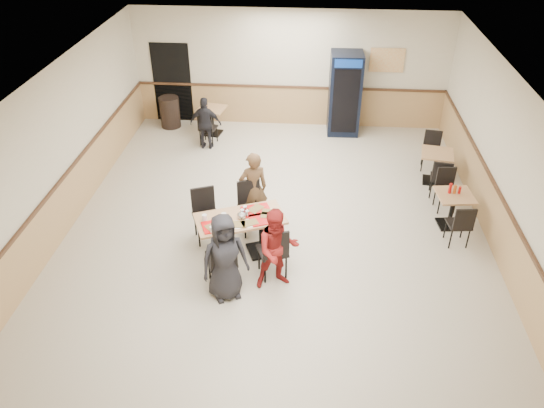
# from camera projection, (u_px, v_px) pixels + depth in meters

# --- Properties ---
(ground) EXTENTS (10.00, 10.00, 0.00)m
(ground) POSITION_uv_depth(u_px,v_px,m) (276.00, 232.00, 10.14)
(ground) COLOR beige
(ground) RESTS_ON ground
(room_shell) EXTENTS (10.00, 10.00, 10.00)m
(room_shell) POSITION_uv_depth(u_px,v_px,m) (363.00, 148.00, 11.83)
(room_shell) COLOR silver
(room_shell) RESTS_ON ground
(main_table) EXTENTS (1.70, 1.27, 0.82)m
(main_table) POSITION_uv_depth(u_px,v_px,m) (241.00, 230.00, 9.28)
(main_table) COLOR black
(main_table) RESTS_ON ground
(main_chairs) EXTENTS (1.91, 2.15, 1.03)m
(main_chairs) POSITION_uv_depth(u_px,v_px,m) (238.00, 232.00, 9.28)
(main_chairs) COLOR black
(main_chairs) RESTS_ON ground
(diner_woman_left) EXTENTS (0.89, 0.77, 1.54)m
(diner_woman_left) POSITION_uv_depth(u_px,v_px,m) (225.00, 257.00, 8.29)
(diner_woman_left) COLOR black
(diner_woman_left) RESTS_ON ground
(diner_woman_right) EXTENTS (0.85, 0.75, 1.47)m
(diner_woman_right) POSITION_uv_depth(u_px,v_px,m) (277.00, 249.00, 8.53)
(diner_woman_right) COLOR maroon
(diner_woman_right) RESTS_ON ground
(diner_man_opposite) EXTENTS (0.65, 0.55, 1.53)m
(diner_man_opposite) POSITION_uv_depth(u_px,v_px,m) (253.00, 189.00, 10.01)
(diner_man_opposite) COLOR brown
(diner_man_opposite) RESTS_ON ground
(lone_diner) EXTENTS (0.78, 0.35, 1.30)m
(lone_diner) POSITION_uv_depth(u_px,v_px,m) (206.00, 123.00, 12.75)
(lone_diner) COLOR black
(lone_diner) RESTS_ON ground
(tabletop_clutter) EXTENTS (1.36, 1.04, 0.12)m
(tabletop_clutter) POSITION_uv_depth(u_px,v_px,m) (243.00, 218.00, 9.07)
(tabletop_clutter) COLOR red
(tabletop_clutter) RESTS_ON main_table
(side_table_near) EXTENTS (0.73, 0.73, 0.71)m
(side_table_near) POSITION_uv_depth(u_px,v_px,m) (453.00, 205.00, 10.09)
(side_table_near) COLOR black
(side_table_near) RESTS_ON ground
(side_table_near_chair_south) EXTENTS (0.46, 0.46, 0.89)m
(side_table_near_chair_south) POSITION_uv_depth(u_px,v_px,m) (459.00, 223.00, 9.63)
(side_table_near_chair_south) COLOR black
(side_table_near_chair_south) RESTS_ON ground
(side_table_near_chair_north) EXTENTS (0.46, 0.46, 0.89)m
(side_table_near_chair_north) POSITION_uv_depth(u_px,v_px,m) (447.00, 190.00, 10.57)
(side_table_near_chair_north) COLOR black
(side_table_near_chair_north) RESTS_ON ground
(side_table_far) EXTENTS (0.77, 0.77, 0.71)m
(side_table_far) POSITION_uv_depth(u_px,v_px,m) (436.00, 163.00, 11.48)
(side_table_far) COLOR black
(side_table_far) RESTS_ON ground
(side_table_far_chair_south) EXTENTS (0.48, 0.48, 0.90)m
(side_table_far_chair_south) POSITION_uv_depth(u_px,v_px,m) (441.00, 177.00, 11.01)
(side_table_far_chair_south) COLOR black
(side_table_far_chair_south) RESTS_ON ground
(side_table_far_chair_north) EXTENTS (0.48, 0.48, 0.90)m
(side_table_far_chair_north) POSITION_uv_depth(u_px,v_px,m) (431.00, 151.00, 11.97)
(side_table_far_chair_north) COLOR black
(side_table_far_chair_north) RESTS_ON ground
(condiment_caddy) EXTENTS (0.23, 0.06, 0.20)m
(condiment_caddy) POSITION_uv_depth(u_px,v_px,m) (454.00, 189.00, 9.95)
(condiment_caddy) COLOR #B10F0C
(condiment_caddy) RESTS_ON side_table_near
(back_table) EXTENTS (0.77, 0.77, 0.71)m
(back_table) POSITION_uv_depth(u_px,v_px,m) (212.00, 117.00, 13.51)
(back_table) COLOR black
(back_table) RESTS_ON ground
(back_table_chair_lone) EXTENTS (0.48, 0.48, 0.89)m
(back_table_chair_lone) POSITION_uv_depth(u_px,v_px,m) (208.00, 127.00, 13.06)
(back_table_chair_lone) COLOR black
(back_table_chair_lone) RESTS_ON ground
(pepsi_cooler) EXTENTS (0.80, 0.81, 2.07)m
(pepsi_cooler) POSITION_uv_depth(u_px,v_px,m) (345.00, 94.00, 13.31)
(pepsi_cooler) COLOR black
(pepsi_cooler) RESTS_ON ground
(trash_bin) EXTENTS (0.51, 0.51, 0.81)m
(trash_bin) POSITION_uv_depth(u_px,v_px,m) (170.00, 112.00, 13.92)
(trash_bin) COLOR black
(trash_bin) RESTS_ON ground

